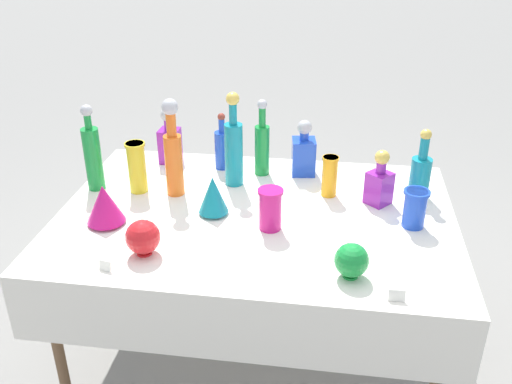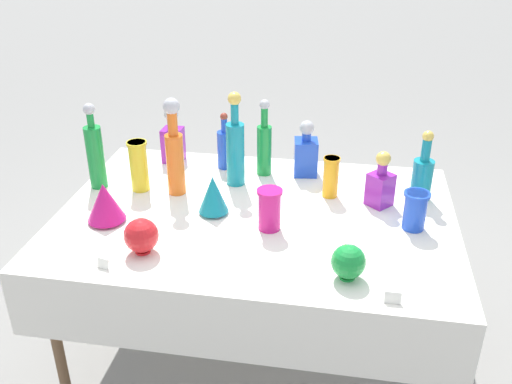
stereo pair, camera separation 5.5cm
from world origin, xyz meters
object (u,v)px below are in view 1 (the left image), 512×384
(tall_bottle_4, at_px, (421,173))
(square_decanter_0, at_px, (304,152))
(tall_bottle_2, at_px, (93,154))
(slender_vase_1, at_px, (137,166))
(tall_bottle_0, at_px, (234,148))
(round_bowl_1, at_px, (143,237))
(slender_vase_0, at_px, (330,175))
(fluted_vase_0, at_px, (104,204))
(square_decanter_2, at_px, (380,182))
(slender_vase_2, at_px, (270,208))
(square_decanter_1, at_px, (170,140))
(slender_vase_3, at_px, (415,207))
(tall_bottle_5, at_px, (262,145))
(tall_bottle_3, at_px, (173,153))
(round_bowl_0, at_px, (352,260))
(fluted_vase_1, at_px, (213,195))
(tall_bottle_1, at_px, (222,147))

(tall_bottle_4, height_order, square_decanter_0, tall_bottle_4)
(tall_bottle_2, relative_size, slender_vase_1, 1.71)
(tall_bottle_0, bearing_deg, round_bowl_1, -110.12)
(slender_vase_0, bearing_deg, fluted_vase_0, -156.83)
(square_decanter_2, xyz_separation_m, slender_vase_2, (-0.44, -0.28, -0.01))
(square_decanter_1, xyz_separation_m, slender_vase_3, (1.15, -0.48, -0.03))
(square_decanter_1, relative_size, slender_vase_2, 1.65)
(tall_bottle_5, height_order, slender_vase_2, tall_bottle_5)
(square_decanter_2, height_order, slender_vase_2, square_decanter_2)
(tall_bottle_3, bearing_deg, slender_vase_2, -28.02)
(tall_bottle_4, relative_size, tall_bottle_5, 0.86)
(tall_bottle_5, bearing_deg, slender_vase_2, -78.68)
(square_decanter_2, distance_m, fluted_vase_0, 1.16)
(tall_bottle_4, xyz_separation_m, square_decanter_1, (-1.19, 0.21, 0.00))
(slender_vase_1, distance_m, slender_vase_2, 0.68)
(slender_vase_2, xyz_separation_m, round_bowl_0, (0.32, -0.29, -0.03))
(fluted_vase_0, relative_size, fluted_vase_1, 1.00)
(square_decanter_2, height_order, slender_vase_3, square_decanter_2)
(slender_vase_2, distance_m, fluted_vase_0, 0.67)
(slender_vase_0, bearing_deg, tall_bottle_0, 173.10)
(tall_bottle_2, distance_m, slender_vase_2, 0.87)
(tall_bottle_1, bearing_deg, slender_vase_2, -61.03)
(tall_bottle_5, height_order, square_decanter_1, tall_bottle_5)
(tall_bottle_4, relative_size, round_bowl_0, 2.46)
(tall_bottle_3, distance_m, slender_vase_3, 1.05)
(tall_bottle_5, bearing_deg, tall_bottle_2, -160.22)
(tall_bottle_2, bearing_deg, square_decanter_2, 1.60)
(tall_bottle_4, height_order, tall_bottle_5, tall_bottle_5)
(tall_bottle_0, distance_m, tall_bottle_1, 0.20)
(tall_bottle_4, xyz_separation_m, tall_bottle_5, (-0.72, 0.14, 0.03))
(tall_bottle_5, xyz_separation_m, slender_vase_1, (-0.53, -0.26, -0.03))
(square_decanter_1, relative_size, round_bowl_0, 2.20)
(slender_vase_1, relative_size, round_bowl_1, 1.70)
(tall_bottle_1, relative_size, slender_vase_0, 1.52)
(tall_bottle_0, relative_size, round_bowl_1, 3.20)
(tall_bottle_3, relative_size, slender_vase_0, 2.39)
(fluted_vase_0, relative_size, round_bowl_1, 1.25)
(tall_bottle_4, bearing_deg, tall_bottle_1, 168.96)
(slender_vase_0, height_order, slender_vase_3, slender_vase_0)
(square_decanter_2, xyz_separation_m, slender_vase_1, (-1.07, -0.03, 0.02))
(tall_bottle_3, relative_size, tall_bottle_4, 1.39)
(tall_bottle_4, bearing_deg, slender_vase_3, -99.97)
(tall_bottle_1, distance_m, square_decanter_1, 0.28)
(tall_bottle_4, bearing_deg, tall_bottle_2, -175.17)
(tall_bottle_2, bearing_deg, slender_vase_0, 4.44)
(tall_bottle_0, xyz_separation_m, round_bowl_1, (-0.23, -0.63, -0.11))
(slender_vase_0, bearing_deg, slender_vase_2, -124.63)
(square_decanter_1, relative_size, slender_vase_1, 1.22)
(slender_vase_3, bearing_deg, tall_bottle_3, 172.08)
(square_decanter_0, bearing_deg, tall_bottle_0, -152.94)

